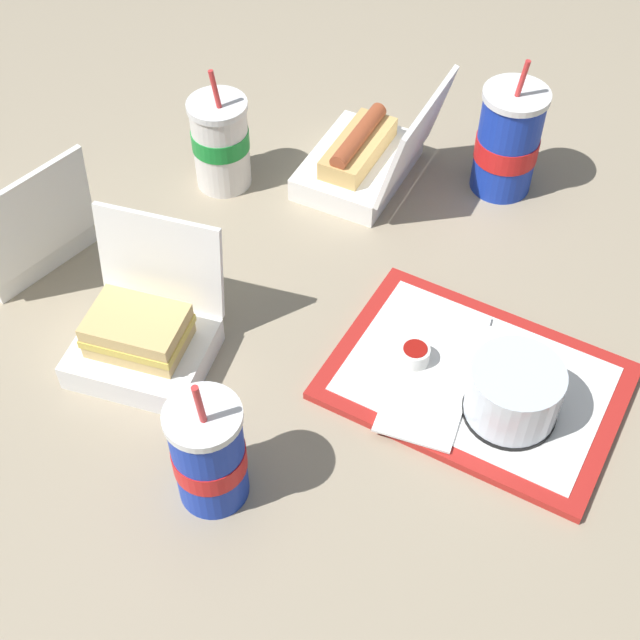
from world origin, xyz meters
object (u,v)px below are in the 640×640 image
object	(u,v)px
soda_cup_center	(209,454)
soda_cup_corner	(508,142)
ketchup_cup	(416,353)
clamshell_sandwich_corner	(143,336)
clamshell_hotdog_center	(365,158)
food_tray	(475,382)
clamshell_hotdog_front	(18,231)
cake_container	(513,394)
plastic_fork	(451,314)
soda_cup_right	(221,142)

from	to	relation	value
soda_cup_center	soda_cup_corner	world-z (taller)	soda_cup_corner
ketchup_cup	clamshell_sandwich_corner	size ratio (longest dim) A/B	0.18
clamshell_hotdog_center	clamshell_sandwich_corner	xyz separation A→B (m)	(-0.00, -0.48, 0.00)
soda_cup_corner	food_tray	bearing A→B (deg)	-63.12
clamshell_sandwich_corner	clamshell_hotdog_front	world-z (taller)	clamshell_hotdog_front
cake_container	soda_cup_corner	xyz separation A→B (m)	(-0.25, 0.39, 0.03)
clamshell_hotdog_center	soda_cup_center	distance (m)	0.61
plastic_fork	clamshell_hotdog_center	size ratio (longest dim) A/B	0.46
ketchup_cup	plastic_fork	distance (m)	0.10
food_tray	soda_cup_corner	world-z (taller)	soda_cup_corner
plastic_fork	soda_cup_corner	world-z (taller)	soda_cup_corner
soda_cup_right	clamshell_hotdog_front	bearing A→B (deg)	-111.57
clamshell_hotdog_center	soda_cup_corner	bearing A→B (deg)	34.22
clamshell_hotdog_front	soda_cup_center	distance (m)	0.51
cake_container	soda_cup_corner	bearing A→B (deg)	122.54
clamshell_sandwich_corner	clamshell_hotdog_front	distance (m)	0.29
cake_container	ketchup_cup	xyz separation A→B (m)	(-0.14, -0.00, -0.03)
clamshell_hotdog_center	clamshell_sandwich_corner	bearing A→B (deg)	-90.12
clamshell_hotdog_front	soda_cup_right	size ratio (longest dim) A/B	0.89
soda_cup_right	ketchup_cup	bearing A→B (deg)	-14.58
clamshell_hotdog_center	plastic_fork	bearing A→B (deg)	-31.44
cake_container	clamshell_hotdog_center	size ratio (longest dim) A/B	0.49
ketchup_cup	soda_cup_corner	world-z (taller)	soda_cup_corner
clamshell_hotdog_front	soda_cup_corner	distance (m)	0.75
plastic_fork	soda_cup_corner	size ratio (longest dim) A/B	0.47
clamshell_sandwich_corner	plastic_fork	bearing A→B (deg)	47.86
plastic_fork	clamshell_hotdog_center	distance (m)	0.33
clamshell_hotdog_front	soda_cup_center	world-z (taller)	soda_cup_center
clamshell_sandwich_corner	clamshell_hotdog_front	size ratio (longest dim) A/B	1.20
clamshell_sandwich_corner	soda_cup_right	bearing A→B (deg)	116.98
clamshell_sandwich_corner	clamshell_hotdog_center	bearing A→B (deg)	89.88
clamshell_hotdog_front	soda_cup_corner	xyz separation A→B (m)	(0.47, 0.58, 0.04)
clamshell_hotdog_front	food_tray	bearing A→B (deg)	17.81
soda_cup_center	soda_cup_right	distance (m)	0.57
food_tray	clamshell_hotdog_front	distance (m)	0.69
ketchup_cup	clamshell_sandwich_corner	xyz separation A→B (m)	(-0.29, -0.21, 0.02)
food_tray	cake_container	distance (m)	0.08
ketchup_cup	soda_cup_right	world-z (taller)	soda_cup_right
clamshell_sandwich_corner	soda_cup_right	distance (m)	0.37
food_tray	cake_container	world-z (taller)	cake_container
food_tray	soda_cup_right	bearing A→B (deg)	169.88
food_tray	clamshell_hotdog_front	size ratio (longest dim) A/B	2.17
clamshell_hotdog_front	soda_cup_right	bearing A→B (deg)	68.43
plastic_fork	clamshell_sandwich_corner	bearing A→B (deg)	-154.28
ketchup_cup	clamshell_hotdog_front	size ratio (longest dim) A/B	0.21
clamshell_sandwich_corner	clamshell_hotdog_front	xyz separation A→B (m)	(-0.29, 0.03, -0.00)
plastic_fork	soda_cup_right	size ratio (longest dim) A/B	0.52
ketchup_cup	soda_cup_center	distance (m)	0.32
cake_container	ketchup_cup	size ratio (longest dim) A/B	2.96
food_tray	soda_cup_center	bearing A→B (deg)	-115.69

